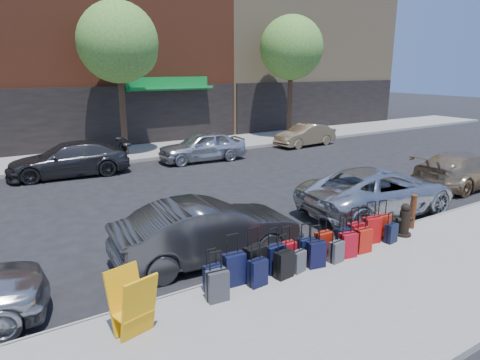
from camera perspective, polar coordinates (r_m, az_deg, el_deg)
ground at (r=13.63m, az=-4.49°, el=-3.97°), size 120.00×120.00×0.00m
sidewalk_near at (r=8.89m, az=16.48°, el=-14.78°), size 60.00×4.00×0.15m
sidewalk_far at (r=22.66m, az=-16.57°, el=3.23°), size 60.00×4.00×0.15m
curb_near at (r=10.15m, az=7.78°, el=-10.41°), size 60.00×0.08×0.15m
curb_far at (r=20.76m, az=-14.99°, el=2.32°), size 60.00×0.08×0.15m
building_right at (r=37.03m, az=4.54°, el=21.89°), size 15.00×12.12×18.00m
tree_center at (r=21.98m, az=-15.57°, el=16.98°), size 3.80×3.80×7.27m
tree_right at (r=27.09m, az=7.10°, el=16.87°), size 3.80×3.80×7.27m
suitcase_front_0 at (r=8.50m, az=-3.61°, el=-12.94°), size 0.37×0.21×0.87m
suitcase_front_1 at (r=8.70m, az=-0.80°, el=-11.79°), size 0.46×0.28×1.06m
suitcase_front_2 at (r=8.98m, az=2.00°, el=-10.85°), size 0.46×0.27×1.08m
suitcase_front_3 at (r=9.21m, az=4.62°, el=-10.42°), size 0.42×0.25×0.98m
suitcase_front_4 at (r=9.47m, az=6.30°, el=-9.86°), size 0.39×0.22×0.92m
suitcase_front_5 at (r=9.74m, az=8.83°, el=-9.24°), size 0.40×0.26×0.91m
suitcase_front_6 at (r=10.07m, az=11.06°, el=-8.42°), size 0.41×0.24×0.96m
suitcase_front_7 at (r=10.45m, az=13.71°, el=-7.78°), size 0.38×0.22×0.92m
suitcase_front_8 at (r=10.70m, az=15.14°, el=-7.16°), size 0.42×0.24×1.01m
suitcase_front_9 at (r=11.13m, az=17.11°, el=-6.38°), size 0.47×0.32×1.05m
suitcase_front_10 at (r=11.52m, az=18.51°, el=-5.87°), size 0.44×0.28×0.99m
suitcase_back_0 at (r=8.18m, az=-3.04°, el=-13.88°), size 0.43×0.28×0.96m
suitcase_back_2 at (r=8.69m, az=2.37°, el=-12.23°), size 0.39×0.24×0.89m
suitcase_back_3 at (r=9.03m, az=5.87°, el=-11.13°), size 0.41×0.27×0.93m
suitcase_back_4 at (r=9.31m, az=7.79°, el=-10.70°), size 0.35×0.24×0.76m
suitcase_back_5 at (r=9.56m, az=10.09°, el=-9.71°), size 0.43×0.30×0.94m
suitcase_back_6 at (r=9.89m, az=12.74°, el=-9.30°), size 0.35×0.22×0.79m
suitcase_back_7 at (r=10.19m, az=14.19°, el=-8.39°), size 0.43×0.29×0.93m
suitcase_back_8 at (r=10.53m, az=16.07°, el=-7.74°), size 0.41×0.27×0.94m
suitcase_back_10 at (r=11.32m, az=19.50°, el=-6.68°), size 0.35×0.22×0.78m
fire_hydrant at (r=11.84m, az=21.08°, el=-5.09°), size 0.44×0.39×0.87m
bollard at (r=12.43m, az=22.04°, el=-3.87°), size 0.17×0.17×0.93m
display_rack at (r=7.37m, az=-14.16°, el=-15.72°), size 0.74×0.79×1.08m
car_near_1 at (r=9.95m, az=-4.31°, el=-6.81°), size 4.46×1.86×1.44m
car_near_2 at (r=13.76m, az=17.94°, el=-1.39°), size 5.25×2.67×1.42m
car_near_3 at (r=18.12m, az=27.83°, el=1.27°), size 4.66×1.89×1.35m
car_far_1 at (r=19.02m, az=-21.83°, el=2.57°), size 4.99×2.44×1.40m
car_far_2 at (r=20.63m, az=-5.06°, el=4.51°), size 4.32×2.02×1.43m
car_far_3 at (r=24.90m, az=8.67°, el=5.95°), size 3.86×1.56×1.25m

